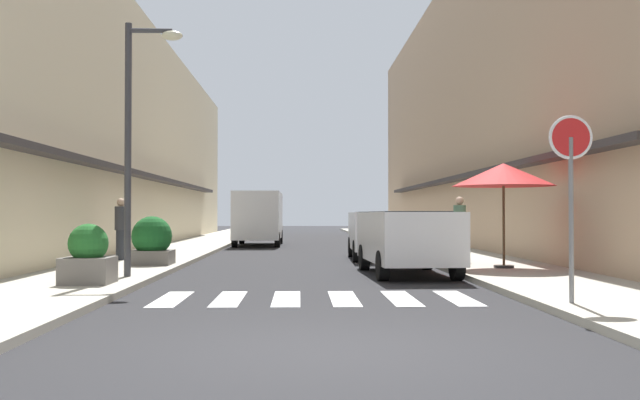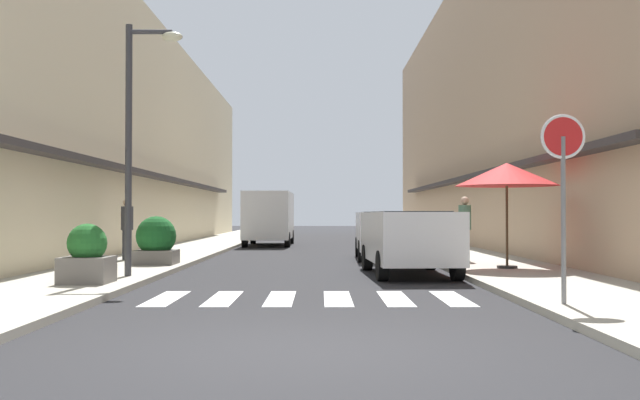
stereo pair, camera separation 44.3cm
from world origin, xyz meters
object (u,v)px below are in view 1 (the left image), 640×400
at_px(planter_midblock, 152,242).
at_px(pedestrian_walking_far, 460,227).
at_px(cafe_umbrella, 503,175).
at_px(planter_corner, 88,257).
at_px(delivery_van, 259,214).
at_px(pedestrian_walking_near, 121,227).
at_px(round_street_sign, 571,159).
at_px(parked_car_mid, 380,230).
at_px(parked_car_near, 407,235).
at_px(street_lamp, 137,121).

relative_size(planter_midblock, pedestrian_walking_far, 0.70).
relative_size(cafe_umbrella, planter_corner, 2.25).
bearing_deg(delivery_van, pedestrian_walking_near, -105.30).
distance_m(round_street_sign, planter_corner, 8.60).
distance_m(cafe_umbrella, planter_corner, 9.67).
bearing_deg(parked_car_mid, delivery_van, 113.76).
xyz_separation_m(planter_corner, pedestrian_walking_far, (8.31, 6.18, 0.43)).
bearing_deg(pedestrian_walking_near, parked_car_mid, 138.04).
bearing_deg(cafe_umbrella, delivery_van, 114.31).
relative_size(parked_car_mid, planter_corner, 3.67).
bearing_deg(parked_car_near, pedestrian_walking_far, 58.07).
bearing_deg(planter_midblock, pedestrian_walking_near, 124.17).
height_order(parked_car_near, planter_midblock, parked_car_near).
distance_m(parked_car_near, pedestrian_walking_far, 3.63).
distance_m(planter_corner, pedestrian_walking_near, 6.90).
height_order(planter_corner, pedestrian_walking_near, pedestrian_walking_near).
xyz_separation_m(parked_car_mid, pedestrian_walking_near, (-7.47, -1.90, 0.11)).
relative_size(planter_corner, pedestrian_walking_near, 0.64).
height_order(cafe_umbrella, planter_midblock, cafe_umbrella).
height_order(parked_car_mid, delivery_van, delivery_van).
height_order(delivery_van, pedestrian_walking_far, delivery_van).
bearing_deg(street_lamp, round_street_sign, -32.26).
bearing_deg(delivery_van, street_lamp, -95.24).
bearing_deg(planter_midblock, planter_corner, -91.76).
distance_m(delivery_van, pedestrian_walking_far, 13.75).
bearing_deg(round_street_sign, parked_car_near, 103.31).
xyz_separation_m(round_street_sign, planter_corner, (-7.86, 3.10, -1.60)).
height_order(parked_car_mid, planter_midblock, parked_car_mid).
xyz_separation_m(parked_car_mid, round_street_sign, (1.47, -11.80, 1.29)).
xyz_separation_m(delivery_van, street_lamp, (-1.55, -16.93, 1.93)).
bearing_deg(planter_corner, round_street_sign, -21.50).
bearing_deg(planter_corner, cafe_umbrella, 22.44).
distance_m(pedestrian_walking_near, pedestrian_walking_far, 9.41).
relative_size(parked_car_mid, cafe_umbrella, 1.63).
bearing_deg(planter_midblock, street_lamp, -83.42).
relative_size(delivery_van, cafe_umbrella, 2.16).
distance_m(delivery_van, planter_corner, 18.58).
height_order(planter_corner, pedestrian_walking_far, pedestrian_walking_far).
xyz_separation_m(street_lamp, pedestrian_walking_far, (7.76, 4.67, -2.29)).
height_order(cafe_umbrella, pedestrian_walking_near, cafe_umbrella).
distance_m(parked_car_near, delivery_van, 15.94).
distance_m(parked_car_mid, planter_midblock, 7.27).
bearing_deg(parked_car_near, round_street_sign, -76.69).
bearing_deg(planter_midblock, pedestrian_walking_far, 8.38).
distance_m(delivery_van, planter_midblock, 13.62).
bearing_deg(pedestrian_walking_near, cafe_umbrella, 105.98).
xyz_separation_m(delivery_van, round_street_sign, (5.76, -21.54, 0.81)).
distance_m(round_street_sign, street_lamp, 8.72).
bearing_deg(cafe_umbrella, parked_car_near, -167.66).
height_order(round_street_sign, cafe_umbrella, round_street_sign).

